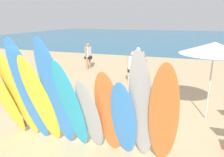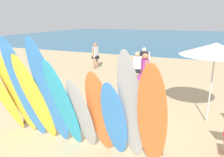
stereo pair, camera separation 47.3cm
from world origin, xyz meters
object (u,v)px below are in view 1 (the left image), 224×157
(surfboard_yellow_3, at_px, (41,103))
(beachgoer_photographing, at_px, (88,54))
(surfboard_yellow_1, at_px, (18,95))
(surfboard_teal_5, at_px, (72,108))
(surfboard_yellow_0, at_px, (4,96))
(beach_umbrella, at_px, (214,48))
(surfboard_rack, at_px, (88,118))
(surfboard_blue_2, at_px, (30,95))
(surfboard_blue_8, at_px, (124,121))
(beachgoer_near_rack, at_px, (132,66))
(beachgoer_by_water, at_px, (142,71))
(surfboard_grey_9, at_px, (141,110))
(surfboard_orange_10, at_px, (163,119))
(surfboard_blue_4, at_px, (57,98))
(beachgoer_midbeach, at_px, (138,60))
(surfboard_grey_6, at_px, (90,117))
(surfboard_orange_7, at_px, (109,115))

(surfboard_yellow_3, relative_size, beachgoer_photographing, 1.59)
(surfboard_yellow_1, relative_size, surfboard_teal_5, 1.08)
(surfboard_yellow_0, relative_size, beachgoer_photographing, 1.64)
(surfboard_yellow_1, height_order, beach_umbrella, surfboard_yellow_1)
(surfboard_rack, xyz_separation_m, surfboard_blue_2, (-1.07, -0.78, 0.77))
(surfboard_yellow_1, bearing_deg, surfboard_blue_8, 6.88)
(beachgoer_near_rack, height_order, beachgoer_by_water, beachgoer_by_water)
(surfboard_yellow_3, xyz_separation_m, surfboard_grey_9, (2.27, 0.09, 0.10))
(surfboard_teal_5, height_order, surfboard_orange_10, surfboard_orange_10)
(surfboard_grey_9, distance_m, beachgoer_by_water, 4.34)
(surfboard_orange_10, bearing_deg, surfboard_blue_2, 178.35)
(surfboard_yellow_0, height_order, beachgoer_photographing, surfboard_yellow_0)
(surfboard_blue_2, xyz_separation_m, surfboard_yellow_3, (0.27, 0.03, -0.17))
(surfboard_rack, bearing_deg, surfboard_yellow_1, -156.10)
(surfboard_yellow_0, height_order, surfboard_blue_4, surfboard_blue_4)
(beachgoer_near_rack, bearing_deg, surfboard_yellow_1, 54.82)
(surfboard_yellow_1, distance_m, surfboard_yellow_3, 0.72)
(surfboard_yellow_3, xyz_separation_m, surfboard_teal_5, (0.76, 0.01, -0.03))
(surfboard_teal_5, height_order, beachgoer_midbeach, surfboard_teal_5)
(surfboard_grey_6, bearing_deg, surfboard_yellow_1, -174.70)
(beachgoer_near_rack, distance_m, beachgoer_midbeach, 1.28)
(surfboard_teal_5, bearing_deg, beach_umbrella, 49.33)
(surfboard_blue_8, distance_m, surfboard_grey_9, 0.49)
(surfboard_blue_2, height_order, beachgoer_midbeach, surfboard_blue_2)
(surfboard_teal_5, relative_size, surfboard_blue_8, 1.21)
(surfboard_orange_7, distance_m, beachgoer_photographing, 8.84)
(surfboard_rack, relative_size, surfboard_blue_4, 1.44)
(surfboard_blue_8, height_order, beachgoer_by_water, surfboard_blue_8)
(surfboard_blue_2, relative_size, surfboard_teal_5, 1.16)
(surfboard_yellow_0, xyz_separation_m, surfboard_grey_9, (3.33, 0.09, 0.06))
(surfboard_yellow_0, xyz_separation_m, surfboard_yellow_1, (0.35, 0.09, 0.04))
(surfboard_yellow_0, distance_m, surfboard_grey_6, 2.22)
(surfboard_rack, bearing_deg, surfboard_grey_9, -24.41)
(surfboard_blue_2, distance_m, surfboard_teal_5, 1.05)
(surfboard_rack, distance_m, beach_umbrella, 4.04)
(surfboard_blue_4, distance_m, beachgoer_photographing, 8.60)
(surfboard_grey_9, height_order, beachgoer_photographing, surfboard_grey_9)
(beachgoer_near_rack, distance_m, beach_umbrella, 4.25)
(surfboard_blue_2, distance_m, surfboard_orange_10, 2.97)
(surfboard_yellow_0, height_order, surfboard_blue_2, surfboard_blue_2)
(surfboard_yellow_1, relative_size, surfboard_blue_2, 0.92)
(surfboard_grey_6, height_order, surfboard_grey_9, surfboard_grey_9)
(surfboard_teal_5, bearing_deg, surfboard_orange_7, 16.64)
(surfboard_blue_2, bearing_deg, surfboard_rack, 30.71)
(surfboard_yellow_0, distance_m, beachgoer_by_water, 5.04)
(surfboard_blue_2, xyz_separation_m, surfboard_orange_7, (1.83, 0.20, -0.31))
(surfboard_yellow_3, height_order, beachgoer_by_water, surfboard_yellow_3)
(surfboard_orange_10, height_order, beachgoer_near_rack, surfboard_orange_10)
(surfboard_blue_2, bearing_deg, surfboard_blue_8, -1.01)
(surfboard_yellow_1, bearing_deg, surfboard_orange_7, 7.88)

